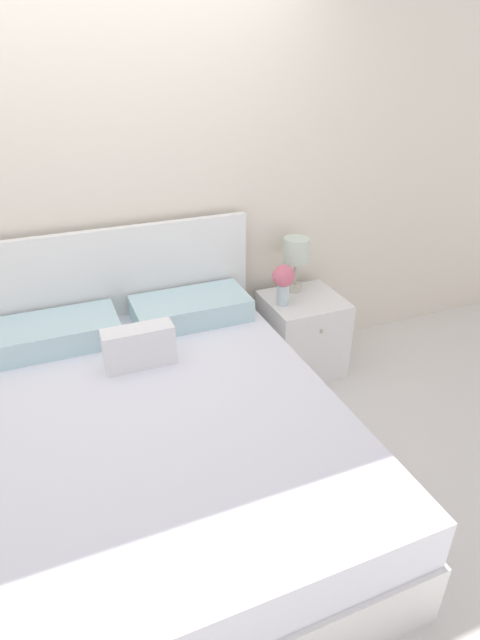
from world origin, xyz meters
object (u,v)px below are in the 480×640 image
at_px(bed, 160,440).
at_px(nightstand, 302,334).
at_px(table_lamp, 296,254).
at_px(flower_vase, 284,280).

height_order(bed, nightstand, bed).
xyz_separation_m(bed, table_lamp, (1.17, 0.84, 0.51)).
xyz_separation_m(nightstand, flower_vase, (-0.17, -0.02, 0.44)).
distance_m(nightstand, table_lamp, 0.56).
bearing_deg(bed, flower_vase, 33.93).
relative_size(nightstand, flower_vase, 2.00).
xyz_separation_m(table_lamp, flower_vase, (-0.17, -0.16, -0.09)).
bearing_deg(bed, nightstand, 30.73).
xyz_separation_m(bed, nightstand, (1.18, 0.70, -0.03)).
bearing_deg(table_lamp, bed, -144.53).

